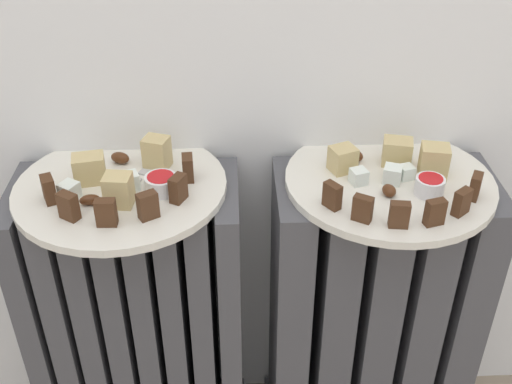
{
  "coord_description": "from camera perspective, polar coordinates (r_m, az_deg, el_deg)",
  "views": [
    {
      "loc": [
        -0.03,
        -0.49,
        1.07
      ],
      "look_at": [
        0.0,
        0.28,
        0.55
      ],
      "focal_mm": 44.0,
      "sensor_mm": 36.0,
      "label": 1
    }
  ],
  "objects": [
    {
      "name": "radiator_right",
      "position": [
        1.13,
        10.27,
        -11.49
      ],
      "size": [
        0.35,
        0.18,
        0.56
      ],
      "color": "#47474C",
      "rests_on": "ground_plane"
    },
    {
      "name": "medjool_date_right_0",
      "position": [
        0.91,
        12.0,
        0.13
      ],
      "size": [
        0.02,
        0.03,
        0.02
      ],
      "primitive_type": "ellipsoid",
      "rotation": [
        0.0,
        0.0,
        1.71
      ],
      "color": "#4C2814",
      "rests_on": "plate_right"
    },
    {
      "name": "dark_cake_slice_right_0",
      "position": [
        0.86,
        6.95,
        -0.33
      ],
      "size": [
        0.03,
        0.03,
        0.04
      ],
      "primitive_type": "cube",
      "rotation": [
        0.0,
        0.0,
        -0.94
      ],
      "color": "#472B19",
      "rests_on": "plate_right"
    },
    {
      "name": "medjool_date_left_0",
      "position": [
        0.9,
        -14.89,
        -0.69
      ],
      "size": [
        0.03,
        0.02,
        0.01
      ],
      "primitive_type": "ellipsoid",
      "rotation": [
        0.0,
        0.0,
        0.22
      ],
      "color": "#4C2814",
      "rests_on": "plate_left"
    },
    {
      "name": "dark_cake_slice_right_4",
      "position": [
        0.89,
        18.21,
        -0.88
      ],
      "size": [
        0.03,
        0.03,
        0.04
      ],
      "primitive_type": "cube",
      "rotation": [
        0.0,
        0.0,
        0.68
      ],
      "color": "#472B19",
      "rests_on": "plate_right"
    },
    {
      "name": "dark_cake_slice_left_0",
      "position": [
        0.91,
        -18.32,
        0.22
      ],
      "size": [
        0.03,
        0.03,
        0.04
      ],
      "primitive_type": "cube",
      "rotation": [
        0.0,
        0.0,
        -1.15
      ],
      "color": "#472B19",
      "rests_on": "plate_left"
    },
    {
      "name": "dark_cake_slice_left_3",
      "position": [
        0.85,
        -9.81,
        -1.23
      ],
      "size": [
        0.03,
        0.03,
        0.04
      ],
      "primitive_type": "cube",
      "rotation": [
        0.0,
        0.0,
        0.53
      ],
      "color": "#472B19",
      "rests_on": "plate_left"
    },
    {
      "name": "fork",
      "position": [
        0.93,
        -10.82,
        0.9
      ],
      "size": [
        0.05,
        0.1,
        0.0
      ],
      "color": "#B7B7BC",
      "rests_on": "plate_left"
    },
    {
      "name": "dark_cake_slice_right_1",
      "position": [
        0.84,
        9.66,
        -1.51
      ],
      "size": [
        0.03,
        0.02,
        0.04
      ],
      "primitive_type": "cube",
      "rotation": [
        0.0,
        0.0,
        -0.53
      ],
      "color": "#472B19",
      "rests_on": "plate_right"
    },
    {
      "name": "jam_bowl_right",
      "position": [
        0.92,
        15.51,
        0.61
      ],
      "size": [
        0.04,
        0.04,
        0.03
      ],
      "color": "white",
      "rests_on": "plate_right"
    },
    {
      "name": "marble_cake_slice_right_2",
      "position": [
        0.95,
        7.89,
        2.98
      ],
      "size": [
        0.05,
        0.04,
        0.04
      ],
      "primitive_type": "cube",
      "rotation": [
        0.0,
        0.0,
        0.38
      ],
      "color": "tan",
      "rests_on": "plate_right"
    },
    {
      "name": "marble_cake_slice_left_0",
      "position": [
        0.94,
        -14.92,
        2.05
      ],
      "size": [
        0.05,
        0.04,
        0.04
      ],
      "primitive_type": "cube",
      "rotation": [
        0.0,
        0.0,
        0.18
      ],
      "color": "tan",
      "rests_on": "plate_left"
    },
    {
      "name": "jam_bowl_left",
      "position": [
        0.9,
        -8.63,
        0.81
      ],
      "size": [
        0.05,
        0.05,
        0.03
      ],
      "color": "white",
      "rests_on": "plate_left"
    },
    {
      "name": "dark_cake_slice_left_5",
      "position": [
        0.92,
        -6.22,
        2.18
      ],
      "size": [
        0.02,
        0.03,
        0.04
      ],
      "primitive_type": "cube",
      "rotation": [
        0.0,
        0.0,
        1.65
      ],
      "color": "#472B19",
      "rests_on": "plate_left"
    },
    {
      "name": "marble_cake_slice_right_1",
      "position": [
        0.96,
        15.88,
        2.73
      ],
      "size": [
        0.05,
        0.04,
        0.05
      ],
      "primitive_type": "cube",
      "rotation": [
        0.0,
        0.0,
        -0.2
      ],
      "color": "tan",
      "rests_on": "plate_right"
    },
    {
      "name": "dark_cake_slice_right_2",
      "position": [
        0.84,
        12.9,
        -2.04
      ],
      "size": [
        0.03,
        0.02,
        0.04
      ],
      "primitive_type": "cube",
      "rotation": [
        0.0,
        0.0,
        -0.13
      ],
      "color": "#472B19",
      "rests_on": "plate_right"
    },
    {
      "name": "medjool_date_right_2",
      "position": [
        1.0,
        16.21,
        3.14
      ],
      "size": [
        0.03,
        0.03,
        0.02
      ],
      "primitive_type": "ellipsoid",
      "rotation": [
        0.0,
        0.0,
        0.54
      ],
      "color": "#4C2814",
      "rests_on": "plate_right"
    },
    {
      "name": "turkish_delight_right_2",
      "position": [
        0.93,
        12.31,
        1.57
      ],
      "size": [
        0.03,
        0.03,
        0.03
      ],
      "primitive_type": "cube",
      "rotation": [
        0.0,
        0.0,
        1.22
      ],
      "color": "white",
      "rests_on": "plate_right"
    },
    {
      "name": "plate_right",
      "position": [
        0.95,
        12.01,
        0.97
      ],
      "size": [
        0.31,
        0.31,
        0.01
      ],
      "primitive_type": "cylinder",
      "color": "silver",
      "rests_on": "radiator_right"
    },
    {
      "name": "turkish_delight_right_0",
      "position": [
        0.95,
        13.49,
        1.77
      ],
      "size": [
        0.03,
        0.03,
        0.02
      ],
      "primitive_type": "cube",
      "rotation": [
        0.0,
        0.0,
        0.28
      ],
      "color": "white",
      "rests_on": "plate_right"
    },
    {
      "name": "plate_left",
      "position": [
        0.94,
        -12.18,
        0.43
      ],
      "size": [
        0.31,
        0.31,
        0.01
      ],
      "primitive_type": "cylinder",
      "color": "silver",
      "rests_on": "radiator_left"
    },
    {
      "name": "medjool_date_left_1",
      "position": [
        0.98,
        -12.25,
        3.05
      ],
      "size": [
        0.03,
        0.03,
        0.02
      ],
      "primitive_type": "ellipsoid",
      "rotation": [
        0.0,
        0.0,
        2.75
      ],
      "color": "#4C2814",
      "rests_on": "plate_left"
    },
    {
      "name": "turkish_delight_left_1",
      "position": [
        0.92,
        -16.6,
        0.13
      ],
      "size": [
        0.03,
        0.03,
        0.02
      ],
      "primitive_type": "cube",
      "rotation": [
        0.0,
        0.0,
        1.02
      ],
      "color": "white",
      "rests_on": "plate_left"
    },
    {
      "name": "dark_cake_slice_left_1",
      "position": [
        0.87,
        -16.69,
        -1.25
      ],
      "size": [
        0.03,
        0.03,
        0.04
      ],
      "primitive_type": "cube",
      "rotation": [
        0.0,
        0.0,
        -0.59
      ],
      "color": "#472B19",
      "rests_on": "plate_left"
    },
    {
      "name": "dark_cake_slice_left_4",
      "position": [
        0.88,
        -7.09,
        0.32
      ],
      "size": [
        0.03,
        0.03,
        0.04
      ],
      "primitive_type": "cube",
      "rotation": [
        0.0,
        0.0,
        1.09
      ],
      "color": "#472B19",
      "rests_on": "plate_left"
    },
    {
      "name": "marble_cake_slice_right_0",
      "position": [
        0.98,
        12.71,
        3.58
      ],
      "size": [
        0.05,
        0.04,
        0.04
      ],
      "primitive_type": "cube",
      "rotation": [
        0.0,
        0.0,
        -0.22
      ],
      "color": "tan",
      "rests_on": "plate_right"
    },
    {
      "name": "turkish_delight_right_1",
      "position": [
        0.92,
        9.31,
        1.4
      ],
      "size": [
        0.03,
        0.03,
        0.02
      ],
      "primitive_type": "cube",
      "rotation": [
        0.0,
        0.0,
        0.31
      ],
      "color": "white",
      "rests_on": "plate_right"
    },
    {
      "name": "marble_cake_slice_left_1",
      "position": [
        0.95,
        -9.01,
        3.56
      ],
      "size": [
        0.04,
        0.04,
        0.05
      ],
      "primitive_type": "cube",
      "rotation": [
        0.0,
        0.0,
        -0.33
      ],
      "color": "tan",
      "rests_on": "plate_left"
    },
    {
      "name": "dark_cake_slice_right_5",
      "position": [
        0.93,
        19.31,
        0.48
      ],
      "size": [
        0.02,
        0.03,
        0.04
      ],
      "primitive_type": "cube",
      "rotation": [
        0.0,
        0.0,
        1.08
      ],
      "color": "#472B19",
      "rests_on": "plate_right"
    },
    {
      "name": "marble_cake_slice_left_2",
      "position": [
        0.88,
        -12.38,
        0.16
      ],
      "size": [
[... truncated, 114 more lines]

